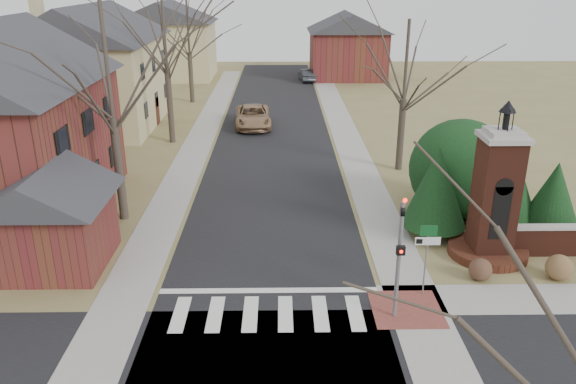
{
  "coord_description": "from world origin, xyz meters",
  "views": [
    {
      "loc": [
        0.45,
        -15.59,
        10.87
      ],
      "look_at": [
        0.76,
        6.0,
        2.46
      ],
      "focal_mm": 35.0,
      "sensor_mm": 36.0,
      "label": 1
    }
  ],
  "objects_px": {
    "sign_post": "(427,246)",
    "pickup_truck": "(253,116)",
    "brick_gate_monument": "(494,207)",
    "distant_car": "(307,75)",
    "traffic_signal_pole": "(400,249)"
  },
  "relations": [
    {
      "from": "brick_gate_monument",
      "to": "pickup_truck",
      "type": "bearing_deg",
      "value": 116.65
    },
    {
      "from": "traffic_signal_pole",
      "to": "pickup_truck",
      "type": "bearing_deg",
      "value": 103.0
    },
    {
      "from": "sign_post",
      "to": "brick_gate_monument",
      "type": "height_order",
      "value": "brick_gate_monument"
    },
    {
      "from": "sign_post",
      "to": "distant_car",
      "type": "height_order",
      "value": "sign_post"
    },
    {
      "from": "traffic_signal_pole",
      "to": "sign_post",
      "type": "xyz_separation_m",
      "value": [
        1.29,
        1.41,
        -0.64
      ]
    },
    {
      "from": "sign_post",
      "to": "brick_gate_monument",
      "type": "relative_size",
      "value": 0.42
    },
    {
      "from": "pickup_truck",
      "to": "distant_car",
      "type": "height_order",
      "value": "pickup_truck"
    },
    {
      "from": "brick_gate_monument",
      "to": "pickup_truck",
      "type": "xyz_separation_m",
      "value": [
        -10.6,
        21.13,
        -1.38
      ]
    },
    {
      "from": "sign_post",
      "to": "pickup_truck",
      "type": "height_order",
      "value": "sign_post"
    },
    {
      "from": "brick_gate_monument",
      "to": "distant_car",
      "type": "relative_size",
      "value": 1.62
    },
    {
      "from": "sign_post",
      "to": "pickup_truck",
      "type": "distance_m",
      "value": 25.21
    },
    {
      "from": "sign_post",
      "to": "traffic_signal_pole",
      "type": "bearing_deg",
      "value": -132.43
    },
    {
      "from": "traffic_signal_pole",
      "to": "brick_gate_monument",
      "type": "xyz_separation_m",
      "value": [
        4.7,
        4.42,
        -0.42
      ]
    },
    {
      "from": "traffic_signal_pole",
      "to": "brick_gate_monument",
      "type": "relative_size",
      "value": 0.69
    },
    {
      "from": "traffic_signal_pole",
      "to": "brick_gate_monument",
      "type": "height_order",
      "value": "brick_gate_monument"
    }
  ]
}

